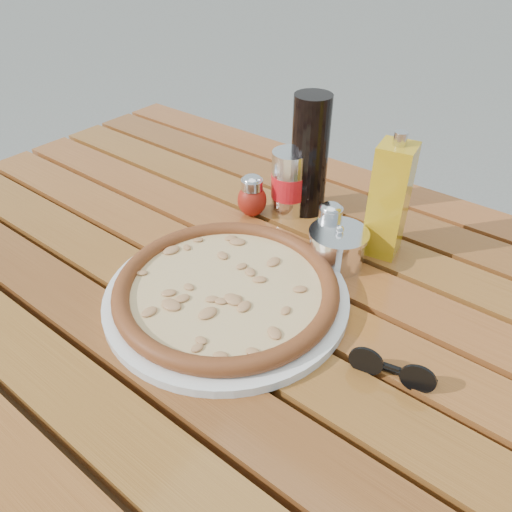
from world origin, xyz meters
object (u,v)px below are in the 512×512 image
Objects in this scene: oregano_shaker at (329,225)px; soda_can at (289,183)px; table at (249,313)px; olive_oil_cruet at (389,200)px; dark_bottle at (310,156)px; parmesan_tin at (338,247)px; pizza at (226,288)px; plate at (227,296)px; pepper_shaker at (252,196)px; sunglasses at (392,370)px.

soda_can is (-0.12, 0.05, 0.02)m from oregano_shaker.
table is 0.29m from olive_oil_cruet.
dark_bottle is 1.83× the size of soda_can.
table is 11.89× the size of parmesan_tin.
dark_bottle is at bearing 141.85° from oregano_shaker.
dark_bottle is (-0.09, 0.07, 0.07)m from oregano_shaker.
pizza is at bearing -113.70° from parmesan_tin.
table is 11.67× the size of soda_can.
table is at bearing 97.67° from plate.
plate is at bearing -101.10° from oregano_shaker.
pepper_shaker is at bearing -132.44° from dark_bottle.
parmesan_tin is at bearing 124.41° from sunglasses.
dark_bottle reaches higher than pizza.
olive_oil_cruet is (0.12, 0.26, 0.09)m from plate.
parmesan_tin is 1.07× the size of sunglasses.
sunglasses is at bearing -41.68° from dark_bottle.
table is 0.20m from oregano_shaker.
plate reaches higher than table.
table is 0.12m from pizza.
pizza is 0.20m from parmesan_tin.
pizza is 3.49× the size of parmesan_tin.
oregano_shaker reaches higher than table.
sunglasses reaches higher than pizza.
dark_bottle is at bearing 100.04° from pizza.
oregano_shaker is at bearing 124.46° from sunglasses.
plate is at bearing -79.96° from dark_bottle.
olive_oil_cruet reaches higher than plate.
plate is 4.39× the size of oregano_shaker.
soda_can is at bearing 151.62° from parmesan_tin.
pepper_shaker is at bearing 119.76° from pizza.
pepper_shaker is at bearing 126.72° from table.
dark_bottle is 0.19m from parmesan_tin.
pepper_shaker is 0.13m from dark_bottle.
plate is 0.28m from soda_can.
pizza is at bearing -60.24° from pepper_shaker.
olive_oil_cruet is (0.20, -0.01, 0.04)m from soda_can.
sunglasses is (0.38, -0.20, -0.02)m from pepper_shaker.
pepper_shaker is 0.25m from olive_oil_cruet.
pizza is (0.01, -0.06, 0.10)m from table.
pepper_shaker is (-0.11, 0.15, 0.11)m from table.
parmesan_tin is (0.04, -0.03, -0.01)m from oregano_shaker.
parmesan_tin is (0.09, 0.12, 0.11)m from table.
sunglasses is (0.21, -0.20, -0.02)m from oregano_shaker.
soda_can is 0.57× the size of olive_oil_cruet.
dark_bottle is 0.42m from sunglasses.
olive_oil_cruet is at bearing 10.37° from pepper_shaker.
sunglasses is (0.31, -0.27, -0.09)m from dark_bottle.
table is 6.67× the size of olive_oil_cruet.
table is 0.28m from sunglasses.
dark_bottle is at bearing 100.66° from table.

